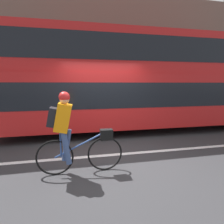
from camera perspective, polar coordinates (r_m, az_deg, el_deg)
ground_plane at (r=4.49m, az=0.07°, el=-14.93°), size 80.00×80.00×0.00m
road_center_line at (r=4.68m, az=-0.47°, el=-13.84°), size 50.00×0.14×0.01m
sidewalk_curb at (r=9.59m, az=-6.39°, el=-1.43°), size 60.00×2.57×0.13m
building_facade at (r=10.99m, az=-7.45°, el=18.17°), size 60.00×0.30×7.10m
bus at (r=7.17m, az=11.30°, el=10.47°), size 11.12×2.52×3.60m
cyclist_on_bike at (r=3.59m, az=-13.31°, el=-6.09°), size 1.76×0.32×1.69m
trash_bin at (r=9.87m, az=7.37°, el=1.81°), size 0.48×0.48×0.87m
street_sign_post at (r=9.26m, az=-12.99°, el=7.38°), size 0.36×0.09×2.58m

